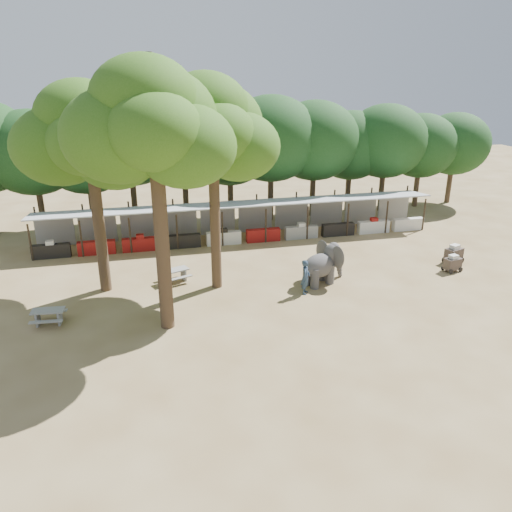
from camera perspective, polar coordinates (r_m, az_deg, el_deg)
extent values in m
plane|color=brown|center=(23.41, 5.29, -8.62)|extent=(100.00, 100.00, 0.00)
cube|color=#A8AAB1|center=(35.11, -1.83, 5.96)|extent=(28.00, 2.99, 0.39)
cylinder|color=#2D2319|center=(34.01, -22.59, 1.57)|extent=(0.12, 0.12, 2.40)
cylinder|color=#2D2319|center=(36.50, -22.06, 3.21)|extent=(0.12, 0.12, 2.80)
cube|color=black|center=(34.48, -22.36, 0.52)|extent=(2.38, 0.50, 0.90)
cube|color=gray|center=(36.57, -21.98, 2.59)|extent=(2.52, 0.12, 2.00)
cylinder|color=#2D2319|center=(33.65, -17.90, 1.97)|extent=(0.12, 0.12, 2.40)
cylinder|color=#2D2319|center=(36.16, -17.68, 3.61)|extent=(0.12, 0.12, 2.80)
cube|color=maroon|center=(34.12, -17.74, 0.91)|extent=(2.38, 0.50, 0.90)
cube|color=gray|center=(36.23, -17.62, 2.98)|extent=(2.52, 0.12, 2.00)
cylinder|color=#2D2319|center=(33.52, -13.14, 2.38)|extent=(0.12, 0.12, 2.40)
cylinder|color=#2D2319|center=(36.04, -13.25, 3.99)|extent=(0.12, 0.12, 2.80)
cube|color=maroon|center=(33.99, -13.05, 1.30)|extent=(2.38, 0.50, 0.90)
cube|color=gray|center=(36.11, -13.20, 3.36)|extent=(2.52, 0.12, 2.00)
cylinder|color=#2D2319|center=(33.62, -8.37, 2.76)|extent=(0.12, 0.12, 2.40)
cylinder|color=#2D2319|center=(36.13, -8.81, 4.34)|extent=(0.12, 0.12, 2.80)
cube|color=black|center=(34.09, -8.35, 1.69)|extent=(2.38, 0.50, 0.90)
cube|color=gray|center=(36.20, -8.77, 3.71)|extent=(2.52, 0.12, 2.00)
cylinder|color=#2D2319|center=(33.95, -3.66, 3.12)|extent=(0.12, 0.12, 2.40)
cylinder|color=#2D2319|center=(36.44, -4.41, 4.67)|extent=(0.12, 0.12, 2.80)
cube|color=silver|center=(34.41, -3.71, 2.05)|extent=(2.38, 0.50, 0.90)
cube|color=gray|center=(36.51, -4.38, 4.04)|extent=(2.52, 0.12, 2.00)
cylinder|color=#2D2319|center=(34.50, 0.93, 3.45)|extent=(0.12, 0.12, 2.40)
cylinder|color=#2D2319|center=(36.96, -0.11, 4.96)|extent=(0.12, 0.12, 2.80)
cube|color=maroon|center=(34.96, 0.82, 2.40)|extent=(2.38, 0.50, 0.90)
cube|color=gray|center=(37.02, -0.09, 4.34)|extent=(2.52, 0.12, 2.00)
cylinder|color=#2D2319|center=(35.27, 5.35, 3.75)|extent=(0.12, 0.12, 2.40)
cylinder|color=#2D2319|center=(37.68, 4.06, 5.21)|extent=(0.12, 0.12, 2.80)
cube|color=gray|center=(35.72, 5.18, 2.72)|extent=(2.38, 0.50, 0.90)
cube|color=gray|center=(37.74, 4.06, 4.61)|extent=(2.52, 0.12, 2.00)
cylinder|color=#2D2319|center=(36.24, 9.56, 4.02)|extent=(0.12, 0.12, 2.40)
cylinder|color=#2D2319|center=(38.59, 8.05, 5.43)|extent=(0.12, 0.12, 2.80)
cube|color=black|center=(36.68, 9.34, 3.01)|extent=(2.38, 0.50, 0.90)
cube|color=gray|center=(38.65, 8.04, 4.84)|extent=(2.52, 0.12, 2.00)
cylinder|color=#2D2319|center=(37.40, 13.53, 4.25)|extent=(0.12, 0.12, 2.40)
cylinder|color=#2D2319|center=(39.68, 11.84, 5.62)|extent=(0.12, 0.12, 2.80)
cube|color=silver|center=(37.82, 13.27, 3.26)|extent=(2.38, 0.50, 0.90)
cube|color=gray|center=(39.74, 11.83, 5.04)|extent=(2.52, 0.12, 2.00)
cylinder|color=#2D2319|center=(38.72, 17.25, 4.44)|extent=(0.12, 0.12, 2.40)
cylinder|color=#2D2319|center=(40.93, 15.42, 5.77)|extent=(0.12, 0.12, 2.80)
cube|color=silver|center=(39.13, 16.96, 3.49)|extent=(2.38, 0.50, 0.90)
cube|color=gray|center=(40.98, 15.40, 5.21)|extent=(2.52, 0.12, 2.00)
cylinder|color=#332316|center=(27.23, -17.70, 5.19)|extent=(0.60, 0.60, 9.20)
cone|color=#332316|center=(26.45, -18.81, 14.82)|extent=(0.57, 0.57, 2.88)
ellipsoid|color=#214C0E|center=(27.05, -21.42, 11.65)|extent=(4.80, 4.80, 3.94)
ellipsoid|color=#214C0E|center=(26.00, -15.78, 11.07)|extent=(4.20, 4.20, 3.44)
ellipsoid|color=#214C0E|center=(27.60, -18.03, 13.47)|extent=(5.20, 5.20, 4.26)
ellipsoid|color=#214C0E|center=(25.28, -18.75, 12.12)|extent=(3.80, 3.80, 3.12)
ellipsoid|color=#214C0E|center=(26.68, -19.44, 14.83)|extent=(4.40, 4.40, 3.61)
cylinder|color=#332316|center=(22.17, -10.86, 4.01)|extent=(0.64, 0.64, 10.40)
cone|color=#332316|center=(21.31, -11.83, 17.52)|extent=(0.61, 0.61, 3.25)
ellipsoid|color=#214C0E|center=(21.73, -15.34, 13.15)|extent=(4.80, 4.80, 3.94)
ellipsoid|color=#214C0E|center=(20.98, -8.02, 12.32)|extent=(4.20, 4.20, 3.44)
ellipsoid|color=#214C0E|center=(22.48, -11.24, 15.25)|extent=(5.20, 5.20, 4.26)
ellipsoid|color=#214C0E|center=(20.11, -11.41, 13.78)|extent=(3.80, 3.80, 3.12)
ellipsoid|color=#214C0E|center=(21.50, -12.66, 17.06)|extent=(4.40, 4.40, 3.61)
cylinder|color=#332316|center=(26.40, -4.76, 6.09)|extent=(0.56, 0.56, 9.60)
cone|color=#332316|center=(25.62, -5.09, 16.53)|extent=(0.53, 0.53, 3.00)
ellipsoid|color=#214C0E|center=(25.89, -8.23, 13.24)|extent=(4.80, 4.80, 3.94)
ellipsoid|color=#214C0E|center=(25.43, -2.01, 12.40)|extent=(4.20, 4.20, 3.44)
ellipsoid|color=#214C0E|center=(26.80, -4.96, 14.91)|extent=(5.20, 5.20, 4.26)
ellipsoid|color=#214C0E|center=(24.45, -4.53, 13.67)|extent=(3.80, 3.80, 3.12)
ellipsoid|color=#214C0E|center=(25.77, -5.84, 16.44)|extent=(4.40, 4.40, 3.61)
cylinder|color=#332316|center=(40.66, -27.15, 4.80)|extent=(0.44, 0.44, 3.74)
cylinder|color=#332316|center=(39.98, -22.52, 5.28)|extent=(0.44, 0.44, 3.74)
ellipsoid|color=black|center=(39.27, -23.25, 10.41)|extent=(6.46, 5.95, 5.61)
cylinder|color=#332316|center=(39.57, -17.75, 5.73)|extent=(0.44, 0.44, 3.74)
ellipsoid|color=black|center=(38.85, -18.34, 10.94)|extent=(6.46, 5.95, 5.61)
cylinder|color=#332316|center=(39.44, -12.91, 6.15)|extent=(0.44, 0.44, 3.74)
ellipsoid|color=black|center=(38.72, -13.35, 11.39)|extent=(6.46, 5.95, 5.61)
cylinder|color=#332316|center=(39.59, -8.07, 6.53)|extent=(0.44, 0.44, 3.74)
ellipsoid|color=black|center=(38.87, -8.34, 11.75)|extent=(6.46, 5.95, 5.61)
cylinder|color=#332316|center=(40.02, -3.29, 6.85)|extent=(0.44, 0.44, 3.74)
ellipsoid|color=black|center=(39.31, -3.40, 12.03)|extent=(6.46, 5.95, 5.61)
cylinder|color=#332316|center=(40.72, 1.37, 7.12)|extent=(0.44, 0.44, 3.74)
ellipsoid|color=black|center=(40.02, 1.41, 12.21)|extent=(6.46, 5.95, 5.61)
cylinder|color=#332316|center=(41.68, 5.84, 7.34)|extent=(0.44, 0.44, 3.74)
ellipsoid|color=black|center=(40.99, 6.03, 12.31)|extent=(6.46, 5.95, 5.61)
cylinder|color=#332316|center=(42.87, 10.09, 7.50)|extent=(0.44, 0.44, 3.74)
ellipsoid|color=black|center=(42.20, 10.41, 12.33)|extent=(6.46, 5.95, 5.61)
cylinder|color=#332316|center=(44.28, 14.10, 7.62)|extent=(0.44, 0.44, 3.74)
ellipsoid|color=black|center=(43.64, 14.52, 12.29)|extent=(6.46, 5.95, 5.61)
cylinder|color=#332316|center=(45.89, 17.84, 7.69)|extent=(0.44, 0.44, 3.74)
ellipsoid|color=black|center=(45.27, 18.35, 12.19)|extent=(6.46, 5.95, 5.61)
cylinder|color=#332316|center=(47.68, 21.31, 7.73)|extent=(0.44, 0.44, 3.74)
ellipsoid|color=black|center=(47.09, 21.90, 12.06)|extent=(6.46, 5.95, 5.61)
ellipsoid|color=#3B393A|center=(28.02, 7.21, -1.11)|extent=(2.40, 1.93, 1.35)
cylinder|color=#3B393A|center=(27.64, 6.74, -2.58)|extent=(0.63, 0.63, 1.14)
cylinder|color=#3B393A|center=(28.07, 5.86, -2.16)|extent=(0.63, 0.63, 1.14)
cylinder|color=#3B393A|center=(28.38, 8.46, -2.03)|extent=(0.63, 0.63, 1.14)
cylinder|color=#3B393A|center=(28.80, 7.57, -1.63)|extent=(0.63, 0.63, 1.14)
ellipsoid|color=#3B393A|center=(28.50, 8.72, 0.23)|extent=(1.43, 1.31, 1.26)
ellipsoid|color=#3B393A|center=(27.96, 9.31, -0.14)|extent=(0.57, 1.03, 1.29)
ellipsoid|color=#3B393A|center=(28.77, 7.60, 0.56)|extent=(0.57, 1.03, 1.29)
cone|color=#3B393A|center=(29.22, 9.49, -1.12)|extent=(0.67, 0.67, 1.42)
imported|color=#26384C|center=(26.81, 5.68, -2.39)|extent=(0.72, 0.82, 1.92)
cube|color=gray|center=(25.59, -22.71, -5.77)|extent=(1.55, 0.82, 0.06)
cube|color=gray|center=(25.88, -23.67, -6.54)|extent=(0.15, 0.60, 0.70)
cube|color=gray|center=(25.62, -21.52, -6.48)|extent=(0.15, 0.60, 0.70)
cube|color=gray|center=(25.24, -22.90, -6.93)|extent=(1.51, 0.38, 0.05)
cube|color=gray|center=(26.19, -22.36, -5.83)|extent=(1.51, 0.38, 0.05)
cube|color=gray|center=(28.59, -9.22, -1.58)|extent=(1.65, 1.17, 0.06)
cube|color=gray|center=(28.55, -10.08, -2.47)|extent=(0.30, 0.60, 0.70)
cube|color=gray|center=(28.92, -8.28, -2.06)|extent=(0.30, 0.60, 0.70)
cube|color=gray|center=(28.24, -8.71, -2.50)|extent=(1.49, 0.75, 0.05)
cube|color=gray|center=(29.17, -9.64, -1.78)|extent=(1.49, 0.75, 0.05)
cube|color=#382D28|center=(32.00, 21.55, -0.82)|extent=(1.06, 0.75, 0.67)
cylinder|color=black|center=(31.65, 21.39, -1.69)|extent=(0.29, 0.11, 0.29)
cylinder|color=black|center=(32.19, 22.35, -1.45)|extent=(0.29, 0.11, 0.29)
cylinder|color=black|center=(32.05, 20.59, -1.30)|extent=(0.29, 0.11, 0.29)
cylinder|color=black|center=(32.58, 21.56, -1.08)|extent=(0.29, 0.11, 0.29)
cube|color=silver|center=(31.85, 21.65, -0.09)|extent=(0.55, 0.47, 0.24)
cube|color=#382D28|center=(33.46, 21.67, 0.19)|extent=(1.24, 0.98, 0.76)
cylinder|color=black|center=(33.05, 21.63, -0.75)|extent=(0.33, 0.17, 0.33)
cylinder|color=black|center=(33.73, 22.50, -0.45)|extent=(0.33, 0.17, 0.33)
cylinder|color=black|center=(33.44, 20.65, -0.38)|extent=(0.33, 0.17, 0.33)
cylinder|color=black|center=(34.11, 21.54, -0.09)|extent=(0.33, 0.17, 0.33)
cube|color=silver|center=(33.30, 21.78, 0.98)|extent=(0.66, 0.59, 0.27)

